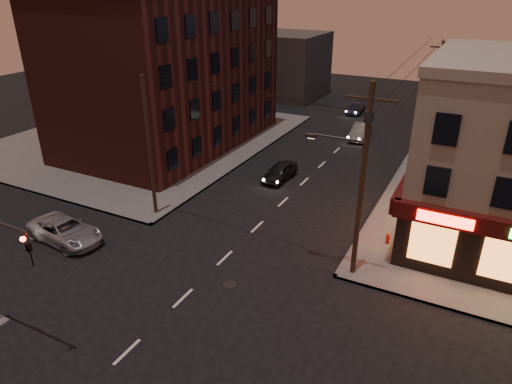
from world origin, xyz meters
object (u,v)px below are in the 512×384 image
Objects in this scene: sedan_near at (280,172)px; sedan_far at (356,109)px; fire_hydrant at (388,238)px; suv_cross at (65,231)px; sedan_mid at (361,132)px.

sedan_near is 0.97× the size of sedan_far.
fire_hydrant is (9.66, -5.97, -0.13)m from sedan_near.
sedan_far is 29.44m from fire_hydrant.
suv_cross is 16.04m from sedan_near.
fire_hydrant is at bearing -58.85° from suv_cross.
sedan_near is at bearing 148.27° from fire_hydrant.
fire_hydrant is (6.84, -18.84, -0.18)m from sedan_mid.
sedan_near is 11.36m from fire_hydrant.
sedan_mid reaches higher than suv_cross.
sedan_mid is (2.82, 12.87, 0.05)m from sedan_near.
sedan_far is (-3.00, 8.90, -0.13)m from sedan_mid.
sedan_near is 0.90× the size of sedan_mid.
sedan_mid is at bearing -72.84° from sedan_far.
sedan_near reaches higher than fire_hydrant.
sedan_near is at bearing -104.91° from sedan_mid.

